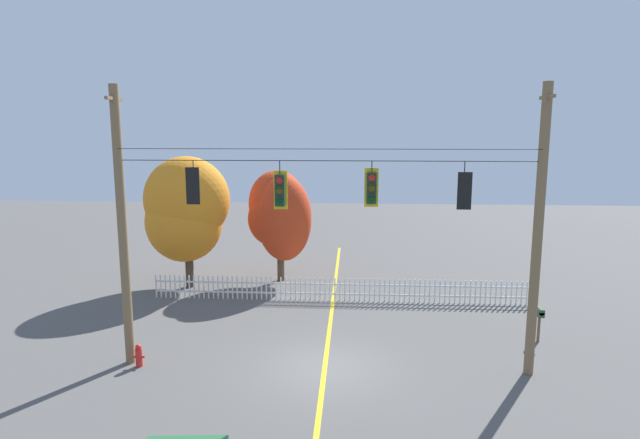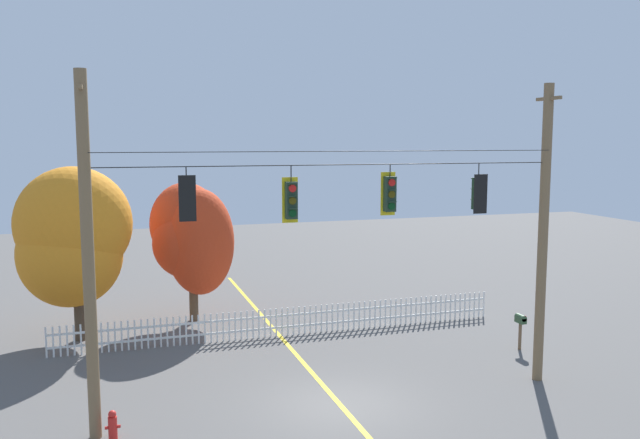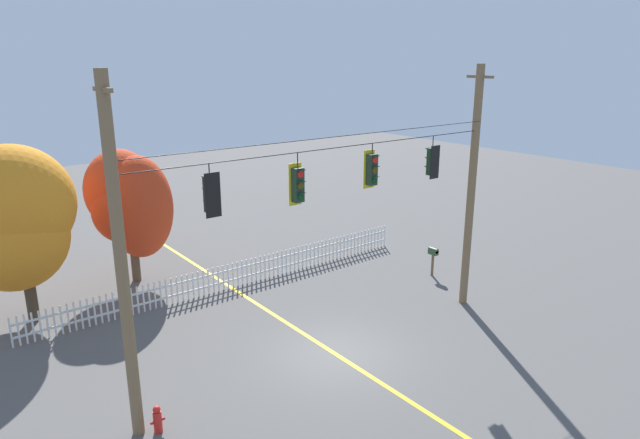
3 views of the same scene
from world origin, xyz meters
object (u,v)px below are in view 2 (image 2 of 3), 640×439
Objects in this scene: traffic_signal_southbound_primary at (478,193)px; roadside_mailbox at (521,321)px; autumn_maple_near_fence at (71,240)px; fire_hydrant at (113,425)px; traffic_signal_eastbound_side at (187,198)px; traffic_signal_northbound_primary at (390,194)px; traffic_signal_northbound_secondary at (291,200)px; autumn_maple_mid at (192,236)px.

traffic_signal_southbound_primary is 1.13× the size of roadside_mailbox.
roadside_mailbox is (15.17, -6.28, -2.73)m from autumn_maple_near_fence.
autumn_maple_near_fence is 8.45× the size of fire_hydrant.
traffic_signal_southbound_primary is at bearing -142.72° from roadside_mailbox.
traffic_signal_southbound_primary is at bearing 0.00° from traffic_signal_eastbound_side.
traffic_signal_eastbound_side and traffic_signal_northbound_primary have the same top height.
traffic_signal_eastbound_side and traffic_signal_southbound_primary have the same top height.
autumn_maple_mid is (-1.47, 10.03, -2.30)m from traffic_signal_northbound_secondary.
traffic_signal_eastbound_side is 9.78m from autumn_maple_near_fence.
roadside_mailbox is (3.50, 2.67, -4.84)m from traffic_signal_southbound_primary.
fire_hydrant is at bearing -178.49° from traffic_signal_southbound_primary.
fire_hydrant is 0.59× the size of roadside_mailbox.
traffic_signal_southbound_primary is 6.54m from roadside_mailbox.
autumn_maple_near_fence is (-11.66, 8.94, -2.11)m from traffic_signal_southbound_primary.
traffic_signal_southbound_primary reaches higher than fire_hydrant.
autumn_maple_mid is (1.26, 10.05, -2.44)m from traffic_signal_eastbound_side.
traffic_signal_eastbound_side is at bearing 7.84° from fire_hydrant.
traffic_signal_eastbound_side is 0.21× the size of autumn_maple_near_fence.
roadside_mailbox is (9.15, 2.65, -4.80)m from traffic_signal_northbound_secondary.
traffic_signal_northbound_primary is 0.98× the size of traffic_signal_southbound_primary.
traffic_signal_northbound_primary is (5.57, 0.02, -0.04)m from traffic_signal_eastbound_side.
traffic_signal_northbound_secondary is 5.65m from traffic_signal_southbound_primary.
traffic_signal_eastbound_side is at bearing -180.00° from traffic_signal_southbound_primary.
autumn_maple_mid is 13.17m from roadside_mailbox.
traffic_signal_southbound_primary is at bearing 1.51° from fire_hydrant.
traffic_signal_southbound_primary is 11.74m from fire_hydrant.
traffic_signal_eastbound_side and traffic_signal_northbound_secondary have the same top height.
traffic_signal_southbound_primary reaches higher than autumn_maple_mid.
fire_hydrant is at bearing -172.16° from traffic_signal_eastbound_side.
autumn_maple_near_fence is 5.01× the size of roadside_mailbox.
roadside_mailbox is at bearing 22.78° from traffic_signal_northbound_primary.
traffic_signal_eastbound_side is 2.73m from traffic_signal_northbound_secondary.
autumn_maple_mid is (4.55, 1.11, -0.23)m from autumn_maple_near_fence.
autumn_maple_mid is at bearing 113.24° from traffic_signal_northbound_primary.
traffic_signal_eastbound_side is at bearing -97.16° from autumn_maple_mid.
traffic_signal_northbound_primary is 0.22× the size of autumn_maple_near_fence.
traffic_signal_northbound_secondary is 1.05× the size of traffic_signal_southbound_primary.
traffic_signal_northbound_secondary reaches higher than roadside_mailbox.
autumn_maple_mid is 11.28m from fire_hydrant.
traffic_signal_southbound_primary is (2.80, -0.02, -0.06)m from traffic_signal_northbound_primary.
traffic_signal_eastbound_side is 5.57m from traffic_signal_northbound_primary.
traffic_signal_northbound_primary is 0.25× the size of autumn_maple_mid.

